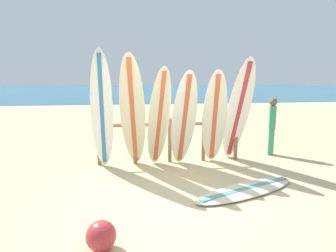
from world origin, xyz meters
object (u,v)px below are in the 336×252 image
object	(u,v)px
surfboard_leaning_center_left	(159,118)
surfboard_leaning_center	(184,120)
beachgoer_standing	(272,124)
small_boat_offshore	(102,96)
surfboard_leaning_center_right	(214,119)
surfboard_leaning_far_left	(102,112)
surfboard_leaning_left	(133,113)
beach_ball	(101,236)
surfboard_lying_on_sand	(247,190)
surfboard_leaning_right	(238,112)
surfboard_rack	(170,135)

from	to	relation	value
surfboard_leaning_center_left	surfboard_leaning_center	distance (m)	0.56
beachgoer_standing	small_boat_offshore	xyz separation A→B (m)	(-6.52, 23.39, -0.57)
surfboard_leaning_center_right	small_boat_offshore	xyz separation A→B (m)	(-4.75, 24.06, -0.83)
surfboard_leaning_center_right	surfboard_leaning_far_left	bearing A→B (deg)	-179.61
surfboard_leaning_far_left	beachgoer_standing	size ratio (longest dim) A/B	1.73
surfboard_leaning_left	beach_ball	bearing A→B (deg)	-98.36
surfboard_leaning_center_left	surfboard_leaning_center_right	size ratio (longest dim) A/B	1.03
surfboard_leaning_center_left	beach_ball	world-z (taller)	surfboard_leaning_center_left
surfboard_leaning_far_left	small_boat_offshore	distance (m)	24.21
surfboard_lying_on_sand	beach_ball	bearing A→B (deg)	-150.15
surfboard_leaning_center	beachgoer_standing	distance (m)	2.58
beach_ball	small_boat_offshore	bearing A→B (deg)	95.27
surfboard_leaning_right	beachgoer_standing	bearing A→B (deg)	26.53
surfboard_rack	small_boat_offshore	xyz separation A→B (m)	(-3.79, 23.67, -0.41)
surfboard_leaning_center	surfboard_lying_on_sand	distance (m)	2.06
surfboard_rack	beach_ball	bearing A→B (deg)	-111.26
surfboard_leaning_left	surfboard_leaning_center_left	bearing A→B (deg)	1.33
surfboard_leaning_left	surfboard_leaning_center_right	size ratio (longest dim) A/B	1.15
surfboard_leaning_center_right	beach_ball	xyz separation A→B (m)	(-2.26, -2.95, -0.91)
beach_ball	surfboard_leaning_center_left	bearing A→B (deg)	71.17
surfboard_leaning_far_left	surfboard_leaning_left	world-z (taller)	surfboard_leaning_far_left
surfboard_leaning_center_left	surfboard_lying_on_sand	distance (m)	2.36
surfboard_lying_on_sand	surfboard_leaning_left	bearing A→B (deg)	141.42
surfboard_leaning_center_right	surfboard_lying_on_sand	xyz separation A→B (m)	(0.12, -1.58, -1.06)
surfboard_leaning_far_left	surfboard_rack	bearing A→B (deg)	15.19
surfboard_leaning_left	surfboard_leaning_center_right	xyz separation A→B (m)	(1.83, 0.02, -0.16)
surfboard_rack	surfboard_lying_on_sand	xyz separation A→B (m)	(1.08, -1.97, -0.63)
surfboard_leaning_center_left	surfboard_leaning_center	bearing A→B (deg)	-0.83
surfboard_leaning_left	surfboard_leaning_right	bearing A→B (deg)	2.37
surfboard_leaning_center_left	beach_ball	bearing A→B (deg)	-108.83
surfboard_leaning_far_left	beach_ball	distance (m)	3.14
surfboard_rack	beachgoer_standing	size ratio (longest dim) A/B	2.28
surfboard_leaning_left	beach_ball	size ratio (longest dim) A/B	7.08
surfboard_leaning_center_right	beachgoer_standing	xyz separation A→B (m)	(1.76, 0.67, -0.27)
surfboard_leaning_far_left	surfboard_leaning_center	bearing A→B (deg)	0.06
surfboard_leaning_far_left	surfboard_leaning_center	size ratio (longest dim) A/B	1.19
surfboard_leaning_center_left	surfboard_leaning_right	bearing A→B (deg)	2.70
surfboard_leaning_center_left	beachgoer_standing	bearing A→B (deg)	12.59
surfboard_rack	surfboard_leaning_center	world-z (taller)	surfboard_leaning_center
surfboard_leaning_center	surfboard_leaning_center_right	distance (m)	0.71
surfboard_leaning_center_right	surfboard_rack	bearing A→B (deg)	157.73
surfboard_rack	surfboard_leaning_left	world-z (taller)	surfboard_leaning_left
surfboard_leaning_center	surfboard_leaning_right	bearing A→B (deg)	4.20
surfboard_leaning_center_left	surfboard_lying_on_sand	size ratio (longest dim) A/B	0.99
surfboard_lying_on_sand	beachgoer_standing	size ratio (longest dim) A/B	1.52
small_boat_offshore	beach_ball	distance (m)	27.12
surfboard_leaning_left	surfboard_lying_on_sand	size ratio (longest dim) A/B	1.10
surfboard_lying_on_sand	small_boat_offshore	size ratio (longest dim) A/B	0.91
surfboard_leaning_center_left	beach_ball	distance (m)	3.25
surfboard_leaning_center_left	surfboard_leaning_center	xyz separation A→B (m)	(0.55, -0.01, -0.04)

